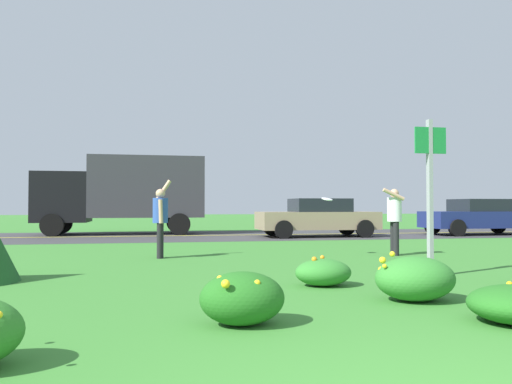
{
  "coord_description": "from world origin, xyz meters",
  "views": [
    {
      "loc": [
        -1.85,
        -2.16,
        1.18
      ],
      "look_at": [
        0.34,
        8.52,
        1.47
      ],
      "focal_mm": 36.36,
      "sensor_mm": 36.0,
      "label": 1
    }
  ],
  "objects_px": {
    "person_catcher_white_shirt": "(394,216)",
    "car_navy_leftmost": "(479,217)",
    "frisbee_white": "(327,199)",
    "car_tan_center_left": "(318,217)",
    "person_thrower_blue_shirt": "(160,217)",
    "sign_post_near_path": "(430,181)",
    "box_truck_black": "(125,191)"
  },
  "relations": [
    {
      "from": "person_catcher_white_shirt",
      "to": "frisbee_white",
      "type": "relative_size",
      "value": 6.01
    },
    {
      "from": "sign_post_near_path",
      "to": "car_tan_center_left",
      "type": "bearing_deg",
      "value": 81.25
    },
    {
      "from": "frisbee_white",
      "to": "car_tan_center_left",
      "type": "height_order",
      "value": "car_tan_center_left"
    },
    {
      "from": "car_navy_leftmost",
      "to": "person_thrower_blue_shirt",
      "type": "bearing_deg",
      "value": -151.64
    },
    {
      "from": "car_navy_leftmost",
      "to": "car_tan_center_left",
      "type": "xyz_separation_m",
      "value": [
        -6.89,
        0.0,
        0.0
      ]
    },
    {
      "from": "frisbee_white",
      "to": "person_catcher_white_shirt",
      "type": "bearing_deg",
      "value": -5.74
    },
    {
      "from": "car_tan_center_left",
      "to": "frisbee_white",
      "type": "bearing_deg",
      "value": -106.76
    },
    {
      "from": "person_thrower_blue_shirt",
      "to": "box_truck_black",
      "type": "distance_m",
      "value": 10.37
    },
    {
      "from": "car_navy_leftmost",
      "to": "person_catcher_white_shirt",
      "type": "bearing_deg",
      "value": -135.11
    },
    {
      "from": "person_catcher_white_shirt",
      "to": "box_truck_black",
      "type": "distance_m",
      "value": 12.67
    },
    {
      "from": "frisbee_white",
      "to": "car_tan_center_left",
      "type": "distance_m",
      "value": 7.61
    },
    {
      "from": "car_navy_leftmost",
      "to": "car_tan_center_left",
      "type": "relative_size",
      "value": 1.0
    },
    {
      "from": "car_navy_leftmost",
      "to": "box_truck_black",
      "type": "height_order",
      "value": "box_truck_black"
    },
    {
      "from": "box_truck_black",
      "to": "frisbee_white",
      "type": "bearing_deg",
      "value": -64.19
    },
    {
      "from": "sign_post_near_path",
      "to": "box_truck_black",
      "type": "height_order",
      "value": "box_truck_black"
    },
    {
      "from": "person_catcher_white_shirt",
      "to": "car_navy_leftmost",
      "type": "distance_m",
      "value": 10.52
    },
    {
      "from": "frisbee_white",
      "to": "car_navy_leftmost",
      "type": "relative_size",
      "value": 0.06
    },
    {
      "from": "frisbee_white",
      "to": "person_thrower_blue_shirt",
      "type": "bearing_deg",
      "value": 175.77
    },
    {
      "from": "car_navy_leftmost",
      "to": "car_tan_center_left",
      "type": "bearing_deg",
      "value": 180.0
    },
    {
      "from": "person_thrower_blue_shirt",
      "to": "frisbee_white",
      "type": "height_order",
      "value": "person_thrower_blue_shirt"
    },
    {
      "from": "sign_post_near_path",
      "to": "person_thrower_blue_shirt",
      "type": "bearing_deg",
      "value": 137.33
    },
    {
      "from": "car_tan_center_left",
      "to": "box_truck_black",
      "type": "height_order",
      "value": "box_truck_black"
    },
    {
      "from": "sign_post_near_path",
      "to": "person_catcher_white_shirt",
      "type": "xyz_separation_m",
      "value": [
        1.13,
        3.55,
        -0.64
      ]
    },
    {
      "from": "person_catcher_white_shirt",
      "to": "frisbee_white",
      "type": "distance_m",
      "value": 1.68
    },
    {
      "from": "frisbee_white",
      "to": "sign_post_near_path",
      "type": "bearing_deg",
      "value": -82.38
    },
    {
      "from": "sign_post_near_path",
      "to": "car_navy_leftmost",
      "type": "distance_m",
      "value": 13.96
    },
    {
      "from": "car_navy_leftmost",
      "to": "sign_post_near_path",
      "type": "bearing_deg",
      "value": -128.02
    },
    {
      "from": "car_tan_center_left",
      "to": "box_truck_black",
      "type": "bearing_deg",
      "value": 155.74
    },
    {
      "from": "person_catcher_white_shirt",
      "to": "box_truck_black",
      "type": "bearing_deg",
      "value": 122.13
    },
    {
      "from": "frisbee_white",
      "to": "box_truck_black",
      "type": "xyz_separation_m",
      "value": [
        -5.1,
        10.54,
        0.47
      ]
    },
    {
      "from": "person_thrower_blue_shirt",
      "to": "car_navy_leftmost",
      "type": "bearing_deg",
      "value": 28.36
    },
    {
      "from": "car_navy_leftmost",
      "to": "car_tan_center_left",
      "type": "height_order",
      "value": "same"
    }
  ]
}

